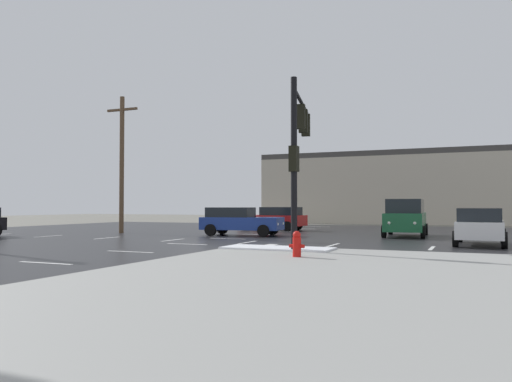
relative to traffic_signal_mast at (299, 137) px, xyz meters
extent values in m
plane|color=slate|center=(-5.48, 2.98, -4.31)|extent=(120.00, 120.00, 0.00)
cube|color=#232326|center=(-5.48, 2.98, -4.30)|extent=(44.00, 44.00, 0.02)
cube|color=#9E9E99|center=(6.52, -9.02, -4.24)|extent=(18.00, 18.00, 0.14)
cube|color=white|center=(-0.48, -1.02, -4.14)|extent=(4.00, 1.60, 0.06)
cube|color=silver|center=(-5.48, -7.02, -4.29)|extent=(2.00, 0.15, 0.01)
cube|color=silver|center=(-5.48, -3.02, -4.29)|extent=(2.00, 0.15, 0.01)
cube|color=silver|center=(-5.48, 0.98, -4.29)|extent=(2.00, 0.15, 0.01)
cube|color=silver|center=(-5.48, 4.98, -4.29)|extent=(2.00, 0.15, 0.01)
cube|color=silver|center=(-5.48, 8.98, -4.29)|extent=(2.00, 0.15, 0.01)
cube|color=silver|center=(-5.48, 12.98, -4.29)|extent=(2.00, 0.15, 0.01)
cube|color=silver|center=(-5.48, 16.98, -4.29)|extent=(2.00, 0.15, 0.01)
cube|color=silver|center=(-5.48, 20.98, -4.29)|extent=(2.00, 0.15, 0.01)
cube|color=silver|center=(-15.48, 2.98, -4.29)|extent=(0.15, 2.00, 0.01)
cube|color=silver|center=(-11.48, 2.98, -4.29)|extent=(0.15, 2.00, 0.01)
cube|color=silver|center=(-7.48, 2.98, -4.29)|extent=(0.15, 2.00, 0.01)
cube|color=silver|center=(-3.48, 2.98, -4.29)|extent=(0.15, 2.00, 0.01)
cube|color=silver|center=(0.52, 2.98, -4.29)|extent=(0.15, 2.00, 0.01)
cube|color=silver|center=(4.52, 2.98, -4.29)|extent=(0.15, 2.00, 0.01)
cube|color=silver|center=(-1.98, -1.02, -4.29)|extent=(0.45, 7.00, 0.01)
cylinder|color=black|center=(0.33, -1.53, -1.13)|extent=(0.22, 0.22, 6.07)
cylinder|color=black|center=(-0.18, 0.81, 1.50)|extent=(1.15, 4.71, 0.14)
cube|color=black|center=(-0.13, 0.58, 0.88)|extent=(0.41, 0.35, 0.95)
sphere|color=#19D833|center=(-0.16, 0.73, 1.16)|extent=(0.20, 0.20, 0.20)
cube|color=black|center=(-0.35, 1.63, 0.88)|extent=(0.41, 0.35, 0.95)
sphere|color=#19D833|center=(-0.39, 1.79, 1.16)|extent=(0.20, 0.20, 0.20)
cube|color=black|center=(-0.58, 2.68, 0.88)|extent=(0.41, 0.35, 0.95)
sphere|color=#19D833|center=(-0.62, 2.84, 1.16)|extent=(0.20, 0.20, 0.20)
cube|color=black|center=(0.33, -1.53, -0.97)|extent=(0.28, 0.36, 0.90)
cylinder|color=red|center=(1.09, -3.47, -3.87)|extent=(0.26, 0.26, 0.60)
sphere|color=red|center=(1.09, -3.47, -3.50)|extent=(0.25, 0.25, 0.25)
cylinder|color=red|center=(0.91, -3.47, -3.84)|extent=(0.12, 0.11, 0.11)
cylinder|color=red|center=(1.27, -3.47, -3.84)|extent=(0.12, 0.11, 0.11)
cube|color=#BCB29E|center=(-1.28, 32.26, -1.20)|extent=(24.19, 8.00, 6.22)
cube|color=#3F3D3A|center=(-1.28, 32.26, 2.16)|extent=(24.19, 8.00, 0.50)
cube|color=#B21919|center=(-6.67, 14.10, -3.61)|extent=(4.60, 2.06, 0.70)
cube|color=black|center=(-5.99, 14.06, -2.98)|extent=(2.57, 1.80, 0.55)
cylinder|color=black|center=(-8.25, 13.29, -3.96)|extent=(0.67, 0.26, 0.66)
cylinder|color=black|center=(-8.14, 15.09, -3.96)|extent=(0.67, 0.26, 0.66)
cylinder|color=black|center=(-5.19, 13.11, -3.96)|extent=(0.67, 0.26, 0.66)
cylinder|color=black|center=(-5.09, 14.91, -3.96)|extent=(0.67, 0.26, 0.66)
sphere|color=white|center=(-8.90, 13.66, -3.61)|extent=(0.18, 0.18, 0.18)
sphere|color=white|center=(-8.83, 14.81, -3.61)|extent=(0.18, 0.18, 0.18)
cube|color=navy|center=(-5.99, 7.78, -3.61)|extent=(4.66, 2.26, 0.70)
cube|color=black|center=(-6.66, 7.71, -2.98)|extent=(2.63, 1.90, 0.55)
cylinder|color=black|center=(-4.56, 8.84, -3.96)|extent=(0.68, 0.29, 0.66)
cylinder|color=black|center=(-4.37, 7.05, -3.96)|extent=(0.68, 0.29, 0.66)
cylinder|color=black|center=(-7.60, 8.52, -3.96)|extent=(0.68, 0.29, 0.66)
cylinder|color=black|center=(-7.42, 6.73, -3.96)|extent=(0.68, 0.29, 0.66)
sphere|color=white|center=(-3.86, 8.58, -3.61)|extent=(0.18, 0.18, 0.18)
sphere|color=white|center=(-3.74, 7.44, -3.61)|extent=(0.18, 0.18, 0.18)
cube|color=#195933|center=(2.58, 10.58, -3.48)|extent=(2.17, 4.89, 0.95)
cube|color=black|center=(2.58, 10.58, -2.63)|extent=(1.95, 3.44, 0.75)
cylinder|color=black|center=(3.63, 8.99, -3.96)|extent=(0.25, 0.67, 0.66)
cylinder|color=black|center=(1.68, 8.90, -3.96)|extent=(0.25, 0.67, 0.66)
cylinder|color=black|center=(3.48, 12.25, -3.96)|extent=(0.25, 0.67, 0.66)
cylinder|color=black|center=(1.53, 12.16, -3.96)|extent=(0.25, 0.67, 0.66)
sphere|color=white|center=(3.32, 8.26, -3.48)|extent=(0.18, 0.18, 0.18)
sphere|color=white|center=(2.07, 8.20, -3.48)|extent=(0.18, 0.18, 0.18)
cube|color=white|center=(6.30, 5.50, -3.61)|extent=(1.91, 4.54, 0.70)
cube|color=black|center=(6.28, 4.82, -2.98)|extent=(1.72, 2.52, 0.55)
cylinder|color=black|center=(5.44, 7.05, -3.96)|extent=(0.24, 0.67, 0.66)
cylinder|color=black|center=(7.24, 7.00, -3.96)|extent=(0.24, 0.67, 0.66)
cylinder|color=black|center=(5.36, 3.99, -3.96)|extent=(0.24, 0.67, 0.66)
cylinder|color=black|center=(7.16, 3.94, -3.96)|extent=(0.24, 0.67, 0.66)
sphere|color=white|center=(5.78, 7.71, -3.61)|extent=(0.18, 0.18, 0.18)
sphere|color=white|center=(6.93, 7.68, -3.61)|extent=(0.18, 0.18, 0.18)
cylinder|color=brown|center=(-13.89, 7.21, -0.10)|extent=(0.28, 0.28, 8.42)
cube|color=brown|center=(-13.89, 7.21, 3.32)|extent=(2.20, 0.14, 0.14)
camera|label=1|loc=(6.18, -18.44, -2.59)|focal=36.02mm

